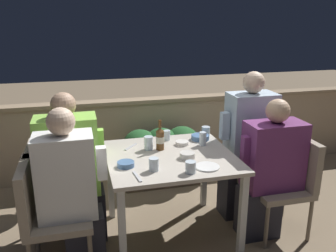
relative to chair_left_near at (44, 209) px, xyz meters
The scene contains 27 objects.
ground_plane 1.11m from the chair_left_near, 11.07° to the left, with size 16.00×16.00×0.00m, color #847056.
parapet_wall 1.83m from the chair_left_near, 58.02° to the left, with size 9.00×0.18×0.89m.
dining_table 1.00m from the chair_left_near, 11.07° to the left, with size 1.00×0.94×0.74m.
planter_hedge 1.66m from the chair_left_near, 46.51° to the left, with size 0.87×0.47×0.63m.
chair_left_near is the anchor object (origin of this frame).
person_white_polo 0.23m from the chair_left_near, ahead, with size 0.49×0.26×1.23m.
chair_left_far 0.35m from the chair_left_near, 88.34° to the left, with size 0.46×0.45×0.84m.
person_green_blouse 0.42m from the chair_left_near, 59.05° to the left, with size 0.52×0.26×1.26m.
chair_right_near 1.96m from the chair_left_near, ahead, with size 0.46×0.45×0.84m.
person_purple_stripe 1.76m from the chair_left_near, ahead, with size 0.52×0.26×1.18m.
chair_right_far 1.96m from the chair_left_near, 11.25° to the left, with size 0.46×0.45×0.84m.
person_blue_shirt 1.78m from the chair_left_near, 12.48° to the left, with size 0.49×0.26×1.35m.
beer_bottle 1.03m from the chair_left_near, 19.61° to the left, with size 0.07×0.07×0.25m.
plate_0 1.20m from the chair_left_near, ahead, with size 0.18×0.18×0.01m.
bowl_0 1.43m from the chair_left_near, 19.88° to the left, with size 0.16×0.16×0.04m.
bowl_1 0.65m from the chair_left_near, ahead, with size 0.13×0.13×0.04m.
bowl_2 1.12m from the chair_left_near, ahead, with size 0.12×0.12×0.05m.
bowl_3 1.22m from the chair_left_near, 19.16° to the left, with size 0.11×0.11×0.03m.
glass_cup_0 0.94m from the chair_left_near, 23.03° to the left, with size 0.07×0.07×0.11m.
glass_cup_1 1.55m from the chair_left_near, 22.26° to the left, with size 0.08×0.08×0.08m.
glass_cup_2 0.83m from the chair_left_near, ahead, with size 0.07×0.07×0.09m.
glass_cup_3 1.19m from the chair_left_near, 27.72° to the left, with size 0.06×0.06×0.09m.
glass_cup_4 1.07m from the chair_left_near, ahead, with size 0.08×0.08×0.08m.
glass_cup_5 1.37m from the chair_left_near, 14.52° to the left, with size 0.06×0.06×0.12m.
fork_0 0.70m from the chair_left_near, 12.94° to the right, with size 0.04×0.17×0.01m.
fork_1 0.85m from the chair_left_near, 32.43° to the left, with size 0.13×0.14×0.01m.
potted_plant 1.00m from the chair_left_near, 95.21° to the left, with size 0.32×0.32×0.68m.
Camera 1 is at (-0.67, -2.54, 1.80)m, focal length 38.00 mm.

